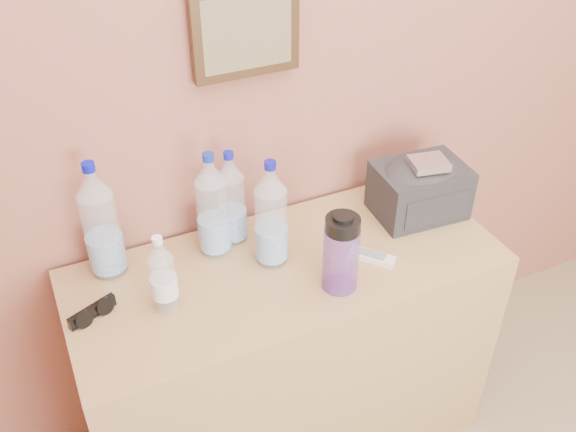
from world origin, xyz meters
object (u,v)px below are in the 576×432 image
at_px(pet_large_a, 101,226).
at_px(ac_remote, 372,257).
at_px(pet_large_b, 231,202).
at_px(pet_large_d, 271,219).
at_px(sunglasses, 92,312).
at_px(foil_packet, 429,163).
at_px(toiletry_bag, 420,187).
at_px(pet_small, 163,277).
at_px(nalgene_bottle, 341,252).
at_px(pet_large_c, 213,210).
at_px(dresser, 287,356).

distance_m(pet_large_a, ac_remote, 0.77).
bearing_deg(pet_large_a, pet_large_b, -1.49).
bearing_deg(pet_large_d, pet_large_a, 160.97).
distance_m(pet_large_d, sunglasses, 0.54).
xyz_separation_m(sunglasses, foil_packet, (1.04, 0.01, 0.18)).
xyz_separation_m(ac_remote, toiletry_bag, (0.25, 0.14, 0.09)).
height_order(pet_small, ac_remote, pet_small).
xyz_separation_m(nalgene_bottle, sunglasses, (-0.65, 0.17, -0.10)).
height_order(pet_large_a, sunglasses, pet_large_a).
relative_size(pet_large_a, pet_large_c, 1.08).
height_order(ac_remote, toiletry_bag, toiletry_bag).
xyz_separation_m(pet_large_a, ac_remote, (0.71, -0.28, -0.15)).
xyz_separation_m(nalgene_bottle, foil_packet, (0.39, 0.17, 0.08)).
distance_m(nalgene_bottle, foil_packet, 0.44).
bearing_deg(toiletry_bag, pet_large_d, -173.95).
bearing_deg(toiletry_bag, sunglasses, -174.22).
relative_size(pet_large_c, sunglasses, 2.43).
relative_size(pet_large_c, toiletry_bag, 1.20).
xyz_separation_m(pet_small, sunglasses, (-0.19, 0.05, -0.09)).
bearing_deg(sunglasses, ac_remote, -30.46).
relative_size(nalgene_bottle, foil_packet, 2.20).
bearing_deg(pet_large_a, toiletry_bag, -7.81).
bearing_deg(dresser, toiletry_bag, 7.24).
distance_m(ac_remote, foil_packet, 0.34).
bearing_deg(pet_large_d, pet_large_b, 114.80).
height_order(pet_large_b, ac_remote, pet_large_b).
height_order(pet_large_b, pet_small, pet_large_b).
xyz_separation_m(dresser, nalgene_bottle, (0.10, -0.14, 0.51)).
height_order(pet_large_c, foil_packet, pet_large_c).
distance_m(pet_large_d, foil_packet, 0.52).
distance_m(pet_large_c, ac_remote, 0.48).
height_order(pet_large_b, sunglasses, pet_large_b).
height_order(pet_large_c, pet_small, pet_large_c).
relative_size(pet_large_a, nalgene_bottle, 1.49).
relative_size(pet_large_a, foil_packet, 3.28).
distance_m(pet_large_a, foil_packet, 0.97).
xyz_separation_m(pet_large_c, nalgene_bottle, (0.26, -0.29, -0.03)).
distance_m(toiletry_bag, foil_packet, 0.11).
distance_m(dresser, foil_packet, 0.77).
xyz_separation_m(pet_large_a, pet_small, (0.11, -0.21, -0.06)).
relative_size(pet_large_a, pet_large_d, 1.08).
distance_m(dresser, toiletry_bag, 0.69).
bearing_deg(pet_large_c, sunglasses, -161.94).
bearing_deg(ac_remote, pet_small, -135.57).
relative_size(pet_small, ac_remote, 1.74).
xyz_separation_m(pet_large_b, pet_large_d, (0.07, -0.14, 0.01)).
distance_m(pet_large_c, sunglasses, 0.43).
height_order(sunglasses, toiletry_bag, toiletry_bag).
bearing_deg(foil_packet, pet_large_a, 170.48).
height_order(pet_small, foil_packet, pet_small).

